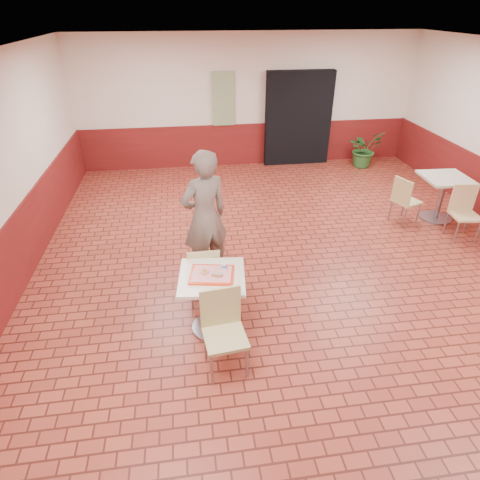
{
  "coord_description": "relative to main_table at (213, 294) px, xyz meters",
  "views": [
    {
      "loc": [
        -1.57,
        -4.63,
        3.51
      ],
      "look_at": [
        -0.97,
        -0.36,
        0.95
      ],
      "focal_mm": 30.0,
      "sensor_mm": 36.0,
      "label": 1
    }
  ],
  "objects": [
    {
      "name": "corridor_doorway",
      "position": [
        2.57,
        5.74,
        0.56
      ],
      "size": [
        1.6,
        0.22,
        2.2
      ],
      "primitive_type": "cube",
      "color": "black",
      "rests_on": "ground"
    },
    {
      "name": "chair_main_back",
      "position": [
        -0.07,
        0.51,
        -0.05
      ],
      "size": [
        0.41,
        0.41,
        0.88
      ],
      "rotation": [
        0.0,
        0.0,
        3.15
      ],
      "color": "tan",
      "rests_on": "ground"
    },
    {
      "name": "long_john_donut",
      "position": [
        0.06,
        -0.06,
        0.31
      ],
      "size": [
        0.15,
        0.11,
        0.04
      ],
      "rotation": [
        0.0,
        0.0,
        -0.41
      ],
      "color": "#CA743B",
      "rests_on": "serving_tray"
    },
    {
      "name": "main_table",
      "position": [
        0.0,
        0.0,
        0.0
      ],
      "size": [
        0.76,
        0.76,
        0.8
      ],
      "rotation": [
        0.0,
        0.0,
        -0.1
      ],
      "color": "beige",
      "rests_on": "ground"
    },
    {
      "name": "chair_second_front",
      "position": [
        4.38,
        1.69,
        -0.02
      ],
      "size": [
        0.47,
        0.47,
        0.92
      ],
      "rotation": [
        0.0,
        0.0,
        -0.11
      ],
      "color": "#D7BA81",
      "rests_on": "ground"
    },
    {
      "name": "customer",
      "position": [
        0.0,
        1.16,
        0.42
      ],
      "size": [
        0.83,
        0.71,
        1.92
      ],
      "primitive_type": "imported",
      "rotation": [
        0.0,
        0.0,
        3.57
      ],
      "color": "#6A5E52",
      "rests_on": "ground"
    },
    {
      "name": "second_table",
      "position": [
        4.4,
        2.37,
        0.02
      ],
      "size": [
        0.79,
        0.79,
        0.83
      ],
      "rotation": [
        0.0,
        0.0,
        -0.05
      ],
      "color": "#B9AF95",
      "rests_on": "ground"
    },
    {
      "name": "serving_tray",
      "position": [
        0.0,
        0.0,
        0.28
      ],
      "size": [
        0.5,
        0.39,
        0.03
      ],
      "rotation": [
        0.0,
        0.0,
        -0.18
      ],
      "color": "red",
      "rests_on": "main_table"
    },
    {
      "name": "potted_plant",
      "position": [
        4.15,
        5.26,
        -0.09
      ],
      "size": [
        0.97,
        0.9,
        0.88
      ],
      "primitive_type": "imported",
      "rotation": [
        0.0,
        0.0,
        0.32
      ],
      "color": "#285D25",
      "rests_on": "ground"
    },
    {
      "name": "chair_second_left",
      "position": [
        3.65,
        2.32,
        -0.05
      ],
      "size": [
        0.52,
        0.52,
        0.87
      ],
      "rotation": [
        0.0,
        0.0,
        1.92
      ],
      "color": "#D2C67E",
      "rests_on": "ground"
    },
    {
      "name": "wainscot_band",
      "position": [
        1.37,
        0.86,
        -0.04
      ],
      "size": [
        8.0,
        10.0,
        1.0
      ],
      "color": "maroon",
      "rests_on": "ground"
    },
    {
      "name": "paper_cup",
      "position": [
        0.15,
        0.07,
        0.34
      ],
      "size": [
        0.07,
        0.07,
        0.09
      ],
      "rotation": [
        0.0,
        0.0,
        0.28
      ],
      "color": "silver",
      "rests_on": "serving_tray"
    },
    {
      "name": "promo_poster",
      "position": [
        0.77,
        5.8,
        1.06
      ],
      "size": [
        0.5,
        0.03,
        1.2
      ],
      "primitive_type": "cube",
      "color": "gray",
      "rests_on": "wainscot_band"
    },
    {
      "name": "room_shell",
      "position": [
        1.37,
        0.86,
        0.96
      ],
      "size": [
        8.01,
        10.01,
        3.01
      ],
      "color": "maroon",
      "rests_on": "ground"
    },
    {
      "name": "chair_main_front",
      "position": [
        0.07,
        -0.58,
        -0.0
      ],
      "size": [
        0.49,
        0.49,
        0.96
      ],
      "rotation": [
        0.0,
        0.0,
        0.11
      ],
      "color": "tan",
      "rests_on": "ground"
    },
    {
      "name": "ring_donut",
      "position": [
        -0.08,
        0.03,
        0.31
      ],
      "size": [
        0.11,
        0.11,
        0.03
      ],
      "primitive_type": "torus",
      "rotation": [
        0.0,
        0.0,
        -0.11
      ],
      "color": "#C98449",
      "rests_on": "serving_tray"
    }
  ]
}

